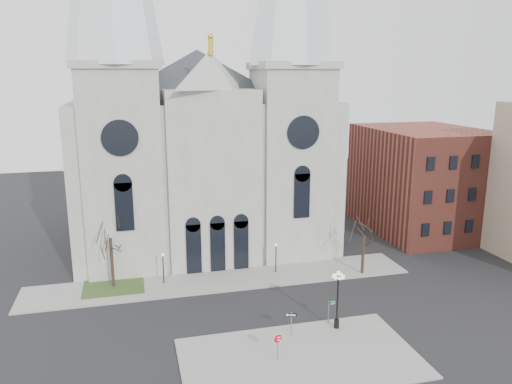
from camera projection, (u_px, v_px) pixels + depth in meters
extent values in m
plane|color=black|center=(246.00, 332.00, 41.89)|extent=(160.00, 160.00, 0.00)
cube|color=gray|center=(300.00, 358.00, 37.89)|extent=(18.00, 10.00, 0.14)
cube|color=gray|center=(222.00, 280.00, 52.25)|extent=(40.00, 6.00, 0.14)
cube|color=#2B431C|center=(114.00, 287.00, 50.54)|extent=(6.00, 5.00, 0.18)
cube|color=#98968D|center=(200.00, 170.00, 64.33)|extent=(30.00, 24.00, 18.00)
pyramid|color=#2D3035|center=(197.00, 50.00, 60.87)|extent=(33.00, 26.40, 6.00)
cube|color=#98968D|center=(123.00, 170.00, 53.57)|extent=(8.00, 8.00, 22.00)
cylinder|color=black|center=(120.00, 138.00, 48.83)|extent=(3.60, 0.30, 3.60)
cube|color=#98968D|center=(291.00, 163.00, 58.14)|extent=(8.00, 8.00, 22.00)
cylinder|color=black|center=(303.00, 132.00, 53.40)|extent=(3.60, 0.30, 3.60)
cube|color=#98968D|center=(213.00, 180.00, 54.73)|extent=(10.00, 5.00, 19.50)
pyramid|color=#98968D|center=(210.00, 70.00, 52.02)|extent=(11.00, 5.00, 4.00)
cube|color=brown|center=(422.00, 180.00, 68.24)|extent=(14.00, 18.00, 14.00)
cylinder|color=black|center=(112.00, 263.00, 49.95)|extent=(0.32, 0.32, 5.25)
cylinder|color=black|center=(363.00, 256.00, 53.51)|extent=(0.32, 0.32, 4.20)
cylinder|color=black|center=(163.00, 269.00, 50.91)|extent=(0.12, 0.12, 3.00)
sphere|color=white|center=(163.00, 255.00, 50.54)|extent=(0.32, 0.32, 0.32)
cylinder|color=black|center=(276.00, 259.00, 53.80)|extent=(0.12, 0.12, 3.00)
sphere|color=white|center=(276.00, 245.00, 53.43)|extent=(0.32, 0.32, 0.32)
cylinder|color=slate|center=(278.00, 347.00, 37.32)|extent=(0.08, 0.08, 2.06)
cylinder|color=#AA0B19|center=(278.00, 338.00, 37.15)|extent=(0.71, 0.15, 0.72)
cylinder|color=white|center=(278.00, 338.00, 37.15)|extent=(0.76, 0.14, 0.77)
cube|color=white|center=(278.00, 337.00, 37.13)|extent=(0.39, 0.08, 0.09)
cube|color=white|center=(278.00, 340.00, 37.18)|extent=(0.45, 0.09, 0.09)
cylinder|color=black|center=(337.00, 303.00, 41.74)|extent=(0.16, 0.16, 4.55)
cylinder|color=black|center=(337.00, 323.00, 42.17)|extent=(0.44, 0.44, 0.79)
sphere|color=white|center=(339.00, 273.00, 41.11)|extent=(0.32, 0.32, 0.32)
cylinder|color=slate|center=(291.00, 323.00, 40.92)|extent=(0.09, 0.09, 2.02)
cube|color=black|center=(291.00, 315.00, 40.74)|extent=(0.84, 0.34, 0.29)
cylinder|color=slate|center=(329.00, 312.00, 42.88)|extent=(0.08, 0.08, 2.07)
cube|color=#0C571B|center=(332.00, 302.00, 42.78)|extent=(0.58, 0.09, 0.14)
cube|color=#0C571B|center=(332.00, 304.00, 42.83)|extent=(0.58, 0.09, 0.14)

